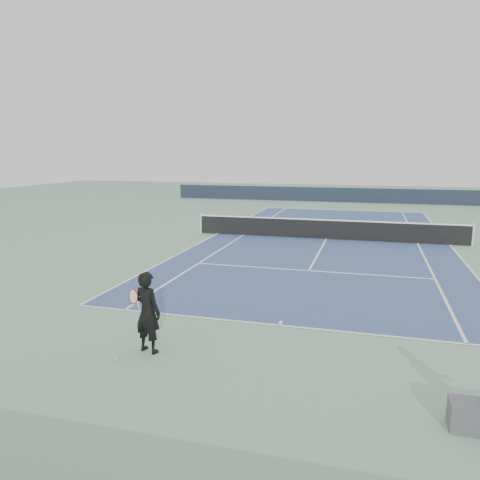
# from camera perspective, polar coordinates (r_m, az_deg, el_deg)

# --- Properties ---
(ground) EXTENTS (80.00, 80.00, 0.00)m
(ground) POSITION_cam_1_polar(r_m,az_deg,el_deg) (22.79, 10.48, 0.10)
(ground) COLOR gray
(court_surface) EXTENTS (10.97, 23.77, 0.01)m
(court_surface) POSITION_cam_1_polar(r_m,az_deg,el_deg) (22.79, 10.48, 0.12)
(court_surface) COLOR #344B7C
(court_surface) RESTS_ON ground
(tennis_net) EXTENTS (12.90, 0.10, 1.07)m
(tennis_net) POSITION_cam_1_polar(r_m,az_deg,el_deg) (22.70, 10.52, 1.35)
(tennis_net) COLOR silver
(tennis_net) RESTS_ON ground
(windscreen_far) EXTENTS (30.00, 0.25, 1.20)m
(windscreen_far) POSITION_cam_1_polar(r_m,az_deg,el_deg) (40.42, 12.89, 5.37)
(windscreen_far) COLOR black
(windscreen_far) RESTS_ON ground
(tennis_player) EXTENTS (0.82, 0.62, 1.71)m
(tennis_player) POSITION_cam_1_polar(r_m,az_deg,el_deg) (9.87, -11.22, -8.60)
(tennis_player) COLOR black
(tennis_player) RESTS_ON ground
(tennis_ball) EXTENTS (0.07, 0.07, 0.07)m
(tennis_ball) POSITION_cam_1_polar(r_m,az_deg,el_deg) (9.89, -14.89, -13.86)
(tennis_ball) COLOR #CEDF2D
(tennis_ball) RESTS_ON ground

